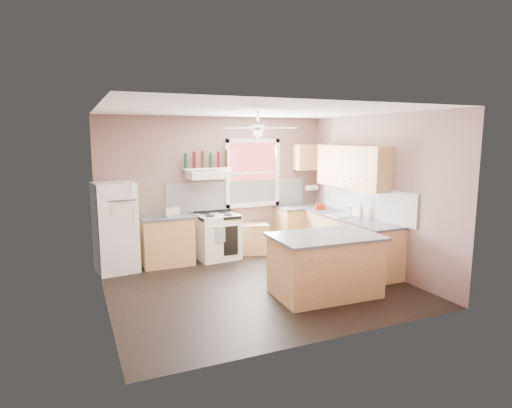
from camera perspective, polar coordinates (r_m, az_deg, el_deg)
name	(u,v)px	position (r m, az deg, el deg)	size (l,w,h in m)	color
floor	(258,285)	(6.86, 0.24, -10.79)	(4.50, 4.50, 0.00)	black
ceiling	(258,111)	(6.47, 0.26, 12.36)	(4.50, 4.50, 0.00)	white
wall_back	(216,187)	(8.40, -5.34, 2.31)	(4.50, 0.05, 2.70)	#7E5E56
wall_right	(377,193)	(7.72, 15.89, 1.42)	(0.05, 4.00, 2.70)	#7E5E56
wall_left	(100,211)	(5.99, -20.08, -0.87)	(0.05, 4.00, 2.70)	#7E5E56
backsplash_back	(238,195)	(8.54, -2.37, 1.26)	(2.90, 0.03, 0.55)	white
backsplash_right	(364,201)	(7.95, 14.25, 0.42)	(0.03, 2.60, 0.55)	white
window_view	(252,173)	(8.60, -0.51, 4.17)	(1.00, 0.02, 1.20)	maroon
window_frame	(253,173)	(8.58, -0.44, 4.16)	(1.16, 0.07, 1.36)	white
refrigerator	(115,227)	(7.75, -18.25, -2.97)	(0.66, 0.64, 1.55)	white
base_cabinet_left	(167,241)	(7.99, -11.77, -4.90)	(0.90, 0.60, 0.86)	#B47D4B
counter_left	(166,217)	(7.89, -11.87, -1.73)	(0.92, 0.62, 0.04)	#464648
toaster	(171,212)	(7.81, -11.30, -1.00)	(0.28, 0.16, 0.18)	silver
stove	(217,237)	(8.23, -5.20, -4.35)	(0.76, 0.64, 0.86)	white
range_hood	(209,175)	(8.04, -6.31, 3.93)	(0.78, 0.50, 0.14)	white
bottle_shelf	(207,169)	(8.15, -6.57, 4.70)	(0.90, 0.26, 0.03)	white
cart	(254,239)	(8.58, -0.25, -4.74)	(0.57, 0.38, 0.57)	#B47D4B
base_cabinet_corner	(302,228)	(8.96, 6.11, -3.25)	(1.00, 0.60, 0.86)	#B47D4B
base_cabinet_right	(350,242)	(7.92, 12.41, -5.03)	(0.60, 2.20, 0.86)	#B47D4B
counter_corner	(302,207)	(8.88, 6.16, -0.41)	(1.02, 0.62, 0.04)	#464648
counter_right	(350,218)	(7.82, 12.46, -1.84)	(0.62, 2.22, 0.04)	#464648
sink	(344,215)	(7.98, 11.62, -1.49)	(0.55, 0.45, 0.03)	silver
faucet	(351,211)	(8.06, 12.57, -0.88)	(0.03, 0.03, 0.14)	silver
upper_cabinet_right	(352,167)	(7.95, 12.65, 4.87)	(0.33, 1.80, 0.76)	#B47D4B
upper_cabinet_corner	(308,157)	(8.99, 6.97, 6.23)	(0.60, 0.33, 0.52)	#B47D4B
paper_towel	(312,188)	(9.13, 7.45, 2.16)	(0.12, 0.12, 0.26)	white
island	(325,266)	(6.44, 9.16, -8.21)	(1.47, 0.93, 0.86)	#B47D4B
island_top	(326,237)	(6.32, 9.26, -4.30)	(1.55, 1.01, 0.04)	#464648
ceiling_fan_hub	(258,128)	(6.46, 0.25, 10.14)	(0.20, 0.20, 0.08)	white
soap_bottle	(361,210)	(7.81, 13.80, -0.80)	(0.10, 0.10, 0.26)	silver
red_caddy	(320,207)	(8.51, 8.57, -0.39)	(0.18, 0.12, 0.10)	#A91E0E
wine_bottles	(207,160)	(8.14, -6.54, 5.82)	(0.86, 0.06, 0.31)	#143819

